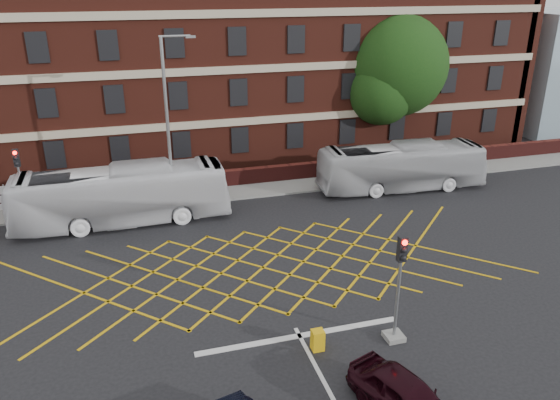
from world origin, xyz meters
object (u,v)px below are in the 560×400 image
object	(u,v)px
bus_left	(122,195)
traffic_light_near	(397,299)
deciduous_tree	(396,73)
street_lamp	(171,157)
traffic_light_far	(23,194)
bus_right	(401,167)
car_maroon	(406,397)
utility_cabinet	(318,340)
direction_signs	(5,199)

from	to	relation	value
bus_left	traffic_light_near	xyz separation A→B (m)	(9.47, -13.76, 0.15)
deciduous_tree	bus_left	bearing A→B (deg)	-159.41
bus_left	street_lamp	bearing A→B (deg)	-87.39
traffic_light_far	street_lamp	world-z (taller)	street_lamp
bus_right	street_lamp	bearing A→B (deg)	95.10
car_maroon	bus_right	bearing A→B (deg)	42.71
bus_right	traffic_light_near	size ratio (longest dim) A/B	2.50
bus_right	car_maroon	xyz separation A→B (m)	(-9.16, -17.73, -0.80)
traffic_light_far	street_lamp	size ratio (longest dim) A/B	0.43
utility_cabinet	bus_right	bearing A→B (deg)	52.58
traffic_light_far	direction_signs	xyz separation A→B (m)	(-1.02, 0.51, -0.39)
bus_right	car_maroon	size ratio (longest dim) A/B	2.64
car_maroon	direction_signs	world-z (taller)	direction_signs
street_lamp	utility_cabinet	xyz separation A→B (m)	(3.65, -13.68, -3.10)
traffic_light_near	direction_signs	distance (m)	22.07
deciduous_tree	direction_signs	world-z (taller)	deciduous_tree
traffic_light_near	direction_signs	xyz separation A→B (m)	(-15.62, 15.59, -0.39)
traffic_light_far	street_lamp	xyz separation A→B (m)	(7.96, -1.18, 1.74)
bus_left	deciduous_tree	distance (m)	21.86
car_maroon	traffic_light_near	size ratio (longest dim) A/B	0.95
bus_right	deciduous_tree	bearing A→B (deg)	-17.81
bus_left	bus_right	distance (m)	17.15
direction_signs	utility_cabinet	xyz separation A→B (m)	(12.63, -15.37, -0.98)
bus_right	car_maroon	world-z (taller)	bus_right
street_lamp	car_maroon	bearing A→B (deg)	-73.59
car_maroon	direction_signs	bearing A→B (deg)	106.43
car_maroon	utility_cabinet	distance (m)	4.10
bus_right	deciduous_tree	world-z (taller)	deciduous_tree
traffic_light_near	utility_cabinet	size ratio (longest dim) A/B	5.31
bus_left	utility_cabinet	distance (m)	15.06
car_maroon	street_lamp	world-z (taller)	street_lamp
bus_left	street_lamp	distance (m)	3.41
utility_cabinet	deciduous_tree	bearing A→B (deg)	57.29
street_lamp	direction_signs	distance (m)	9.38
deciduous_tree	utility_cabinet	bearing A→B (deg)	-122.71
deciduous_tree	traffic_light_near	world-z (taller)	deciduous_tree
traffic_light_far	utility_cabinet	size ratio (longest dim) A/B	5.31
traffic_light_far	utility_cabinet	bearing A→B (deg)	-52.01
deciduous_tree	traffic_light_near	xyz separation A→B (m)	(-10.55, -21.28, -4.38)
bus_right	direction_signs	world-z (taller)	bus_right
utility_cabinet	direction_signs	bearing A→B (deg)	129.42
car_maroon	traffic_light_near	world-z (taller)	traffic_light_near
bus_right	utility_cabinet	world-z (taller)	bus_right
traffic_light_near	utility_cabinet	bearing A→B (deg)	175.80
car_maroon	direction_signs	size ratio (longest dim) A/B	1.84
bus_right	utility_cabinet	distance (m)	17.57
bus_left	utility_cabinet	xyz separation A→B (m)	(6.49, -13.54, -1.21)
bus_left	direction_signs	xyz separation A→B (m)	(-6.14, 1.83, -0.24)
deciduous_tree	street_lamp	size ratio (longest dim) A/B	1.04
street_lamp	direction_signs	bearing A→B (deg)	169.36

